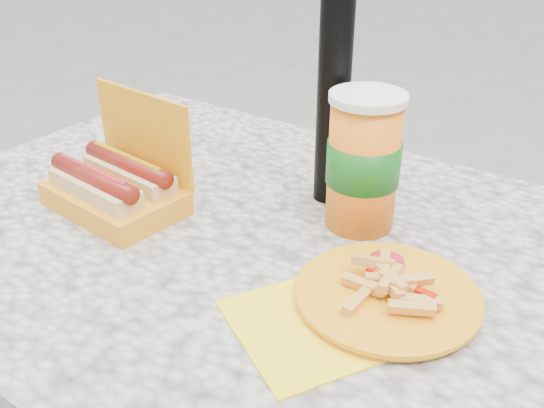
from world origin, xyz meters
The scene contains 4 objects.
picnic_table centered at (0.00, 0.00, 0.64)m, with size 1.20×0.80×0.75m.
hotdog_box centered at (-0.25, -0.06, 0.79)m, with size 0.22×0.16×0.17m.
fries_plate centered at (0.19, -0.05, 0.76)m, with size 0.29×0.32×0.04m.
soda_cup centered at (0.08, 0.11, 0.85)m, with size 0.11×0.11×0.20m.
Camera 1 is at (0.42, -0.61, 1.21)m, focal length 40.00 mm.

